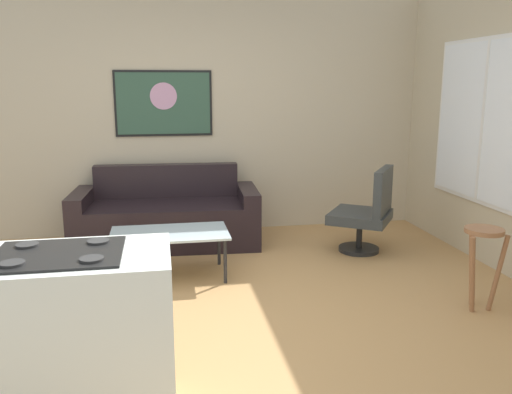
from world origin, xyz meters
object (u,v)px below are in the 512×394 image
Objects in this scene: couch at (167,218)px; coffee_table at (170,236)px; wall_painting at (164,103)px; bar_stool at (483,249)px; armchair at (368,212)px.

coffee_table is at bearing -89.39° from couch.
wall_painting is at bearing 88.06° from couch.
couch reaches higher than bar_stool.
wall_painting is (0.00, 1.48, 1.10)m from coffee_table.
armchair reaches higher than couch.
wall_painting reaches higher than armchair.
armchair is 1.37× the size of bar_stool.
armchair is at bearing 10.13° from coffee_table.
coffee_table is at bearing -90.18° from wall_painting.
bar_stool is 3.61m from wall_painting.
bar_stool reaches higher than coffee_table.
wall_painting reaches higher than coffee_table.
armchair reaches higher than coffee_table.
armchair is at bearing -18.39° from couch.
armchair is at bearing 101.69° from bar_stool.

